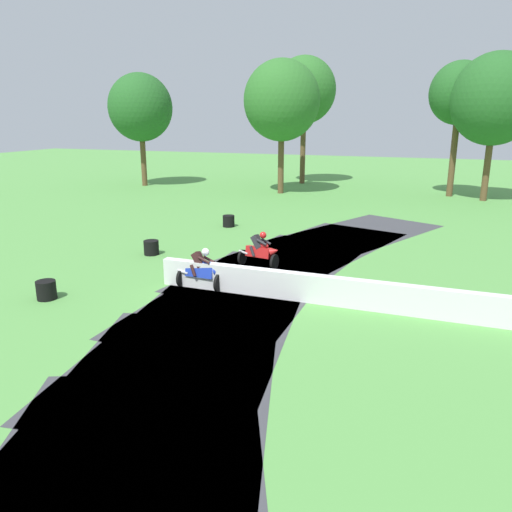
# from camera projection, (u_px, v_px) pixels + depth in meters

# --- Properties ---
(ground_plane) EXTENTS (120.00, 120.00, 0.00)m
(ground_plane) POSITION_uv_depth(u_px,v_px,m) (240.00, 293.00, 16.39)
(ground_plane) COLOR #569947
(track_asphalt) EXTENTS (9.03, 30.42, 0.01)m
(track_asphalt) POSITION_uv_depth(u_px,v_px,m) (267.00, 296.00, 16.06)
(track_asphalt) COLOR #3D3D42
(track_asphalt) RESTS_ON ground
(safety_barrier) EXTENTS (17.39, 0.58, 0.90)m
(safety_barrier) POSITION_uv_depth(u_px,v_px,m) (431.00, 303.00, 14.24)
(safety_barrier) COLOR white
(safety_barrier) RESTS_ON ground
(motorcycle_lead_red) EXTENTS (1.71, 0.90, 1.42)m
(motorcycle_lead_red) POSITION_uv_depth(u_px,v_px,m) (260.00, 250.00, 19.00)
(motorcycle_lead_red) COLOR black
(motorcycle_lead_red) RESTS_ON ground
(motorcycle_chase_blue) EXTENTS (1.69, 0.77, 1.43)m
(motorcycle_chase_blue) POSITION_uv_depth(u_px,v_px,m) (202.00, 270.00, 16.65)
(motorcycle_chase_blue) COLOR black
(motorcycle_chase_blue) RESTS_ON ground
(tire_stack_near) EXTENTS (0.61, 0.61, 0.60)m
(tire_stack_near) POSITION_uv_depth(u_px,v_px,m) (229.00, 221.00, 26.12)
(tire_stack_near) COLOR black
(tire_stack_near) RESTS_ON ground
(tire_stack_mid_a) EXTENTS (0.62, 0.62, 0.60)m
(tire_stack_mid_a) POSITION_uv_depth(u_px,v_px,m) (151.00, 248.00, 20.84)
(tire_stack_mid_a) COLOR black
(tire_stack_mid_a) RESTS_ON ground
(tire_stack_mid_b) EXTENTS (0.61, 0.61, 0.60)m
(tire_stack_mid_b) POSITION_uv_depth(u_px,v_px,m) (46.00, 290.00, 15.74)
(tire_stack_mid_b) COLOR black
(tire_stack_mid_b) RESTS_ON ground
(tree_far_left) EXTENTS (5.50, 5.50, 9.59)m
(tree_far_left) POSITION_uv_depth(u_px,v_px,m) (282.00, 101.00, 35.88)
(tree_far_left) COLOR brown
(tree_far_left) RESTS_ON ground
(tree_far_right) EXTENTS (5.12, 5.12, 8.98)m
(tree_far_right) POSITION_uv_depth(u_px,v_px,m) (140.00, 108.00, 40.16)
(tree_far_right) COLOR brown
(tree_far_right) RESTS_ON ground
(tree_mid_rise) EXTENTS (4.10, 4.10, 9.31)m
(tree_mid_rise) POSITION_uv_depth(u_px,v_px,m) (460.00, 94.00, 34.37)
(tree_mid_rise) COLOR brown
(tree_mid_rise) RESTS_ON ground
(tree_behind_barrier) EXTENTS (5.20, 5.20, 10.43)m
(tree_behind_barrier) POSITION_uv_depth(u_px,v_px,m) (304.00, 90.00, 41.23)
(tree_behind_barrier) COLOR brown
(tree_behind_barrier) RESTS_ON ground
(tree_distant) EXTENTS (5.68, 5.68, 9.66)m
(tree_distant) POSITION_uv_depth(u_px,v_px,m) (495.00, 99.00, 32.53)
(tree_distant) COLOR brown
(tree_distant) RESTS_ON ground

